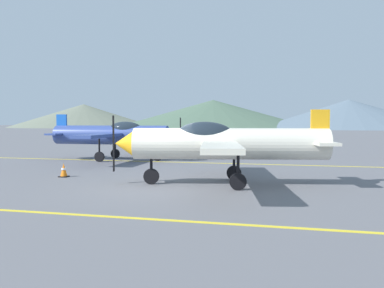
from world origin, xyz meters
name	(u,v)px	position (x,y,z in m)	size (l,w,h in m)	color
ground_plane	(154,185)	(0.00, 0.00, 0.00)	(400.00, 400.00, 0.00)	slate
apron_line_near	(91,215)	(0.00, -4.82, 0.01)	(80.00, 0.16, 0.01)	yellow
apron_line_far	(201,163)	(0.00, 8.21, 0.01)	(80.00, 0.16, 0.01)	yellow
airplane_near	(222,143)	(2.40, 0.77, 1.58)	(8.18, 9.34, 2.80)	silver
airplane_mid	(115,134)	(-5.42, 8.54, 1.58)	(8.08, 9.32, 2.80)	#33478C
traffic_cone_side	(64,170)	(-4.47, 1.23, 0.29)	(0.36, 0.36, 0.59)	black
hill_left	(84,116)	(-75.81, 132.32, 4.65)	(58.07, 58.07, 9.29)	slate
hill_centerleft	(213,114)	(-22.99, 134.96, 5.24)	(74.67, 74.67, 10.48)	#4C6651
hill_centerright	(349,114)	(24.34, 126.65, 4.80)	(60.82, 60.82, 9.60)	slate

